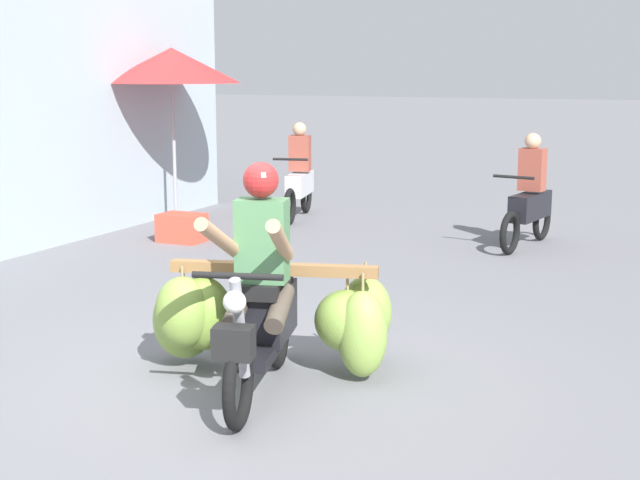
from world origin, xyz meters
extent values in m
plane|color=slate|center=(0.00, 0.00, 0.00)|extent=(120.00, 120.00, 0.00)
torus|color=black|center=(0.40, -0.39, 0.28)|extent=(0.22, 0.56, 0.56)
torus|color=black|center=(0.09, 0.77, 0.28)|extent=(0.22, 0.56, 0.56)
cube|color=black|center=(0.27, 0.09, 0.32)|extent=(0.37, 0.60, 0.08)
cube|color=black|center=(0.17, 0.48, 0.50)|extent=(0.43, 0.69, 0.36)
cube|color=black|center=(0.19, 0.40, 0.72)|extent=(0.40, 0.65, 0.10)
cylinder|color=gray|center=(0.38, -0.33, 0.62)|extent=(0.14, 0.29, 0.69)
cylinder|color=black|center=(0.39, -0.37, 0.96)|extent=(0.55, 0.18, 0.04)
sphere|color=silver|center=(0.41, -0.45, 0.82)|extent=(0.14, 0.14, 0.14)
cube|color=black|center=(0.42, -0.49, 0.58)|extent=(0.27, 0.22, 0.20)
cube|color=black|center=(0.40, -0.39, 0.58)|extent=(0.17, 0.30, 0.04)
cube|color=olive|center=(0.13, 0.63, 0.78)|extent=(1.48, 0.48, 0.08)
cube|color=olive|center=(0.08, 0.80, 0.75)|extent=(1.33, 0.42, 0.06)
ellipsoid|color=olive|center=(-0.39, 0.51, 0.42)|extent=(0.46, 0.42, 0.55)
cylinder|color=#998459|center=(-0.39, 0.51, 0.73)|extent=(0.02, 0.02, 0.12)
ellipsoid|color=#82A645|center=(0.64, 0.78, 0.42)|extent=(0.52, 0.47, 0.45)
cylinder|color=#998459|center=(0.64, 0.78, 0.70)|extent=(0.02, 0.02, 0.18)
ellipsoid|color=#84A847|center=(-0.57, 0.54, 0.34)|extent=(0.60, 0.58, 0.58)
cylinder|color=#998459|center=(-0.57, 0.54, 0.70)|extent=(0.02, 0.02, 0.19)
ellipsoid|color=#82A645|center=(0.67, 1.06, 0.41)|extent=(0.40, 0.37, 0.54)
cylinder|color=#998459|center=(0.67, 1.06, 0.72)|extent=(0.02, 0.02, 0.14)
ellipsoid|color=#86AA49|center=(0.78, 0.71, 0.35)|extent=(0.41, 0.38, 0.62)
cylinder|color=#998459|center=(0.78, 0.71, 0.71)|extent=(0.02, 0.02, 0.16)
ellipsoid|color=#81A444|center=(-0.48, 0.38, 0.45)|extent=(0.43, 0.39, 0.52)
cylinder|color=#998459|center=(-0.48, 0.38, 0.74)|extent=(0.02, 0.02, 0.10)
cube|color=#4C7F51|center=(0.22, 0.29, 1.05)|extent=(0.38, 0.30, 0.56)
sphere|color=#B22626|center=(0.22, 0.27, 1.46)|extent=(0.24, 0.24, 0.24)
cylinder|color=tan|center=(0.49, 0.01, 1.11)|extent=(0.32, 0.71, 0.39)
cylinder|color=tan|center=(0.12, -0.09, 1.11)|extent=(0.22, 0.72, 0.39)
cylinder|color=#4C4238|center=(0.38, 0.21, 0.62)|extent=(0.24, 0.46, 0.27)
cylinder|color=#4C4238|center=(0.11, 0.14, 0.62)|extent=(0.24, 0.46, 0.27)
torus|color=black|center=(-2.54, 6.46, 0.26)|extent=(0.19, 0.52, 0.52)
torus|color=black|center=(-2.78, 7.53, 0.26)|extent=(0.19, 0.52, 0.52)
cube|color=silver|center=(-2.68, 7.10, 0.50)|extent=(0.43, 0.93, 0.32)
cylinder|color=black|center=(-2.55, 6.51, 0.92)|extent=(0.50, 0.14, 0.04)
cube|color=#994738|center=(-2.69, 7.12, 0.95)|extent=(0.34, 0.26, 0.52)
sphere|color=tan|center=(-2.68, 7.10, 1.30)|extent=(0.20, 0.20, 0.20)
torus|color=black|center=(0.75, 5.62, 0.26)|extent=(0.16, 0.53, 0.52)
torus|color=black|center=(0.92, 6.71, 0.26)|extent=(0.16, 0.53, 0.52)
cube|color=black|center=(0.85, 6.26, 0.50)|extent=(0.38, 0.93, 0.32)
cylinder|color=black|center=(0.75, 5.67, 0.92)|extent=(0.50, 0.11, 0.04)
cube|color=#994738|center=(0.85, 6.28, 0.95)|extent=(0.33, 0.24, 0.52)
sphere|color=tan|center=(0.85, 6.26, 1.30)|extent=(0.20, 0.20, 0.20)
cylinder|color=#99999E|center=(-4.10, 5.95, 1.04)|extent=(0.05, 0.05, 2.07)
cone|color=red|center=(-4.10, 5.95, 2.21)|extent=(1.91, 1.91, 0.48)
cube|color=#CC4C38|center=(-3.24, 4.75, 0.18)|extent=(0.56, 0.40, 0.36)
camera|label=1|loc=(3.02, -5.11, 2.20)|focal=51.88mm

